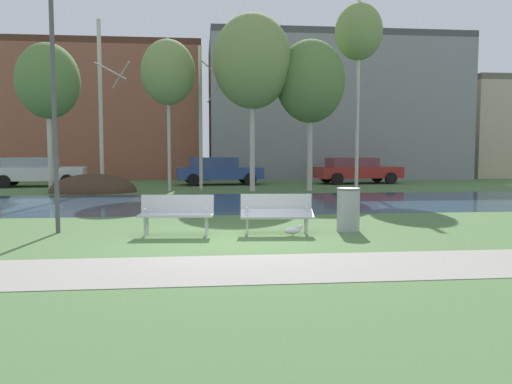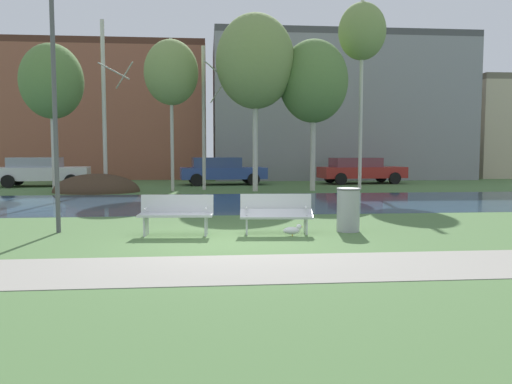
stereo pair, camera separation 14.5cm
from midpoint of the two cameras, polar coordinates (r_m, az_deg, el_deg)
ground_plane at (r=20.30m, az=-4.00°, el=-0.58°), size 120.00×120.00×0.00m
paved_path_strip at (r=8.18m, az=-1.91°, el=-8.44°), size 60.00×2.02×0.01m
river_band at (r=18.23m, az=-3.84°, el=-1.17°), size 80.00×7.10×0.01m
soil_mound at (r=23.88m, az=-16.99°, el=0.01°), size 3.77×3.08×1.61m
bench_left at (r=11.41m, az=-8.44°, el=-2.36°), size 1.64×0.69×0.87m
bench_right at (r=11.50m, az=2.60°, el=-2.26°), size 1.64×0.69×0.87m
trash_bin at (r=11.98m, az=10.48°, el=-1.85°), size 0.54×0.54×0.99m
seagull at (r=11.20m, az=4.42°, el=-4.21°), size 0.44×0.16×0.26m
streetlamp at (r=12.54m, az=-21.18°, el=14.62°), size 0.32×0.32×6.27m
birch_far_left at (r=24.32m, az=-21.45°, el=11.26°), size 2.68×2.68×6.41m
birch_left at (r=24.17m, az=-16.17°, el=9.24°), size 1.43×2.46×7.55m
birch_center_left at (r=23.80m, az=-9.16°, el=12.86°), size 2.40×2.40×6.77m
birch_center at (r=24.14m, az=-5.50°, el=8.34°), size 1.55×2.59×6.58m
birch_center_right at (r=23.44m, az=0.10°, el=14.18°), size 3.47×3.47×7.82m
birch_right at (r=23.86m, az=6.53°, el=12.01°), size 3.10×3.10×6.79m
birch_far_right at (r=25.21m, az=11.79°, el=16.85°), size 2.17×2.17×9.31m
parked_van_nearest_white at (r=28.43m, az=-22.46°, el=2.16°), size 4.61×2.37×1.48m
parked_sedan_second_blue at (r=27.52m, az=-3.71°, el=2.41°), size 4.64×2.30×1.45m
parked_hatch_third_red at (r=28.97m, az=11.55°, el=2.41°), size 4.81×2.30×1.42m
building_brick_low at (r=36.53m, az=-16.53°, el=8.35°), size 13.90×7.03×8.63m
building_grey_warehouse at (r=36.40m, az=8.46°, el=8.85°), size 16.18×9.92×9.06m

